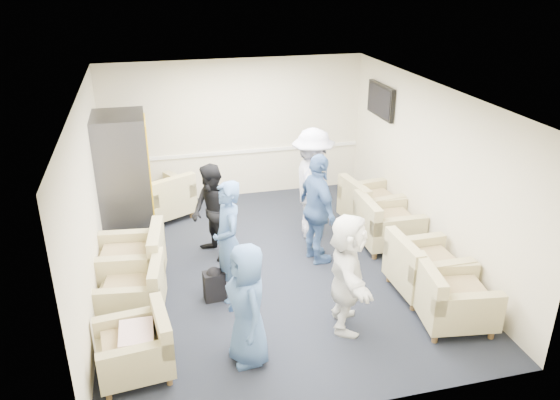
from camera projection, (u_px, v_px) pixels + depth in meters
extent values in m
plane|color=black|center=(271.00, 268.00, 8.38)|extent=(6.00, 6.00, 0.00)
plane|color=silver|center=(270.00, 93.00, 7.30)|extent=(6.00, 6.00, 0.00)
cube|color=beige|center=(235.00, 130.00, 10.51)|extent=(5.00, 0.02, 2.70)
cube|color=beige|center=(343.00, 301.00, 5.17)|extent=(5.00, 0.02, 2.70)
cube|color=beige|center=(89.00, 203.00, 7.28)|extent=(0.02, 6.00, 2.70)
cube|color=beige|center=(429.00, 171.00, 8.40)|extent=(0.02, 6.00, 2.70)
cube|color=white|center=(236.00, 152.00, 10.67)|extent=(4.98, 0.04, 0.06)
cube|color=black|center=(381.00, 101.00, 9.71)|extent=(0.07, 1.00, 0.58)
cube|color=black|center=(379.00, 101.00, 9.70)|extent=(0.01, 0.92, 0.50)
cube|color=#48484F|center=(382.00, 109.00, 9.78)|extent=(0.04, 0.10, 0.25)
cube|color=tan|center=(134.00, 355.00, 6.13)|extent=(0.88, 0.88, 0.26)
cube|color=#947C51|center=(133.00, 342.00, 6.06)|extent=(0.61, 0.58, 0.09)
cube|color=tan|center=(162.00, 325.00, 6.11)|extent=(0.22, 0.81, 0.38)
cube|color=tan|center=(132.00, 298.00, 7.16)|extent=(0.93, 0.93, 0.27)
cube|color=#947C51|center=(131.00, 286.00, 7.09)|extent=(0.64, 0.61, 0.10)
cube|color=tan|center=(156.00, 275.00, 7.06)|extent=(0.25, 0.84, 0.39)
cube|color=tan|center=(130.00, 269.00, 7.78)|extent=(1.05, 1.05, 0.31)
cube|color=#947C51|center=(129.00, 256.00, 7.69)|extent=(0.73, 0.69, 0.11)
cube|color=tan|center=(156.00, 244.00, 7.67)|extent=(0.27, 0.96, 0.44)
cube|color=tan|center=(454.00, 305.00, 6.99)|extent=(1.01, 1.01, 0.29)
cube|color=#947C51|center=(456.00, 291.00, 6.91)|extent=(0.70, 0.66, 0.11)
cube|color=tan|center=(429.00, 282.00, 6.81)|extent=(0.27, 0.91, 0.42)
cube|color=tan|center=(426.00, 274.00, 7.67)|extent=(0.93, 0.93, 0.30)
cube|color=#947C51|center=(428.00, 261.00, 7.59)|extent=(0.64, 0.60, 0.11)
cube|color=tan|center=(404.00, 254.00, 7.43)|extent=(0.16, 0.92, 0.43)
cube|color=tan|center=(388.00, 230.00, 8.93)|extent=(0.93, 0.93, 0.30)
cube|color=#947C51|center=(389.00, 219.00, 8.85)|extent=(0.65, 0.60, 0.11)
cube|color=tan|center=(368.00, 212.00, 8.71)|extent=(0.17, 0.92, 0.43)
cube|color=tan|center=(372.00, 210.00, 9.64)|extent=(1.05, 1.05, 0.31)
cube|color=#947C51|center=(373.00, 199.00, 9.56)|extent=(0.72, 0.68, 0.11)
cube|color=tan|center=(354.00, 194.00, 9.36)|extent=(0.28, 0.94, 0.44)
cube|color=tan|center=(162.00, 203.00, 9.95)|extent=(1.24, 1.24, 0.30)
cube|color=#947C51|center=(161.00, 192.00, 9.87)|extent=(0.82, 0.84, 0.11)
cube|color=tan|center=(172.00, 190.00, 9.54)|extent=(0.89, 0.56, 0.43)
cube|color=#48484F|center=(124.00, 178.00, 8.96)|extent=(0.84, 1.00, 2.12)
cube|color=orange|center=(150.00, 169.00, 9.01)|extent=(0.02, 0.85, 1.69)
cube|color=black|center=(155.00, 218.00, 9.37)|extent=(0.02, 0.50, 0.13)
cube|color=black|center=(215.00, 286.00, 7.52)|extent=(0.31, 0.23, 0.41)
sphere|color=black|center=(214.00, 274.00, 7.44)|extent=(0.21, 0.21, 0.21)
cube|color=silver|center=(137.00, 336.00, 6.04)|extent=(0.38, 0.50, 0.14)
imported|color=#3D5E94|center=(247.00, 305.00, 6.16)|extent=(0.58, 0.79, 1.50)
imported|color=#3D5E94|center=(228.00, 242.00, 7.32)|extent=(0.46, 0.66, 1.72)
imported|color=black|center=(212.00, 213.00, 8.39)|extent=(0.81, 0.90, 1.53)
imported|color=silver|center=(312.00, 184.00, 9.02)|extent=(0.89, 1.31, 1.88)
imported|color=#3D5E94|center=(318.00, 209.00, 8.25)|extent=(0.58, 1.08, 1.75)
imported|color=white|center=(347.00, 273.00, 6.73)|extent=(0.83, 1.52, 1.57)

